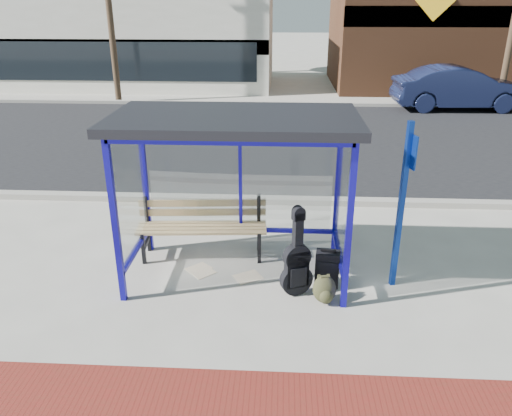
# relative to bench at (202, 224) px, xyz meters

# --- Properties ---
(ground) EXTENTS (120.00, 120.00, 0.00)m
(ground) POSITION_rel_bench_xyz_m (0.60, -0.62, -0.54)
(ground) COLOR #B2ADA0
(ground) RESTS_ON ground
(brick_paver_strip) EXTENTS (60.00, 1.00, 0.01)m
(brick_paver_strip) POSITION_rel_bench_xyz_m (0.60, -3.22, -0.54)
(brick_paver_strip) COLOR maroon
(brick_paver_strip) RESTS_ON ground
(curb_near) EXTENTS (60.00, 0.25, 0.12)m
(curb_near) POSITION_rel_bench_xyz_m (0.60, 2.28, -0.48)
(curb_near) COLOR gray
(curb_near) RESTS_ON ground
(street_asphalt) EXTENTS (60.00, 10.00, 0.00)m
(street_asphalt) POSITION_rel_bench_xyz_m (0.60, 7.38, -0.54)
(street_asphalt) COLOR black
(street_asphalt) RESTS_ON ground
(curb_far) EXTENTS (60.00, 0.25, 0.12)m
(curb_far) POSITION_rel_bench_xyz_m (0.60, 12.48, -0.48)
(curb_far) COLOR gray
(curb_far) RESTS_ON ground
(far_sidewalk) EXTENTS (60.00, 4.00, 0.01)m
(far_sidewalk) POSITION_rel_bench_xyz_m (0.60, 14.38, -0.54)
(far_sidewalk) COLOR #B2ADA0
(far_sidewalk) RESTS_ON ground
(bus_shelter) EXTENTS (3.30, 1.80, 2.42)m
(bus_shelter) POSITION_rel_bench_xyz_m (0.60, -0.55, 1.53)
(bus_shelter) COLOR #120D93
(bus_shelter) RESTS_ON ground
(storefront_white) EXTENTS (18.00, 6.04, 4.00)m
(storefront_white) POSITION_rel_bench_xyz_m (-8.40, 17.37, 1.46)
(storefront_white) COLOR silver
(storefront_white) RESTS_ON ground
(storefront_brown) EXTENTS (10.00, 7.08, 6.40)m
(storefront_brown) POSITION_rel_bench_xyz_m (8.60, 17.87, 2.66)
(storefront_brown) COLOR #59331E
(storefront_brown) RESTS_ON ground
(bench) EXTENTS (2.05, 0.62, 0.96)m
(bench) POSITION_rel_bench_xyz_m (0.00, 0.00, 0.00)
(bench) COLOR black
(bench) RESTS_ON ground
(guitar_bag) EXTENTS (0.47, 0.30, 1.25)m
(guitar_bag) POSITION_rel_bench_xyz_m (1.47, -1.09, -0.08)
(guitar_bag) COLOR black
(guitar_bag) RESTS_ON ground
(suitcase) EXTENTS (0.36, 0.26, 0.59)m
(suitcase) POSITION_rel_bench_xyz_m (1.92, -0.85, -0.27)
(suitcase) COLOR black
(suitcase) RESTS_ON ground
(backpack) EXTENTS (0.35, 0.33, 0.39)m
(backpack) POSITION_rel_bench_xyz_m (1.86, -1.28, -0.36)
(backpack) COLOR #31301B
(backpack) RESTS_ON ground
(sign_post) EXTENTS (0.13, 0.30, 2.40)m
(sign_post) POSITION_rel_bench_xyz_m (2.88, -0.76, 0.81)
(sign_post) COLOR navy
(sign_post) RESTS_ON ground
(newspaper_a) EXTENTS (0.43, 0.43, 0.01)m
(newspaper_a) POSITION_rel_bench_xyz_m (0.01, -0.48, -0.54)
(newspaper_a) COLOR white
(newspaper_a) RESTS_ON ground
(newspaper_b) EXTENTS (0.52, 0.53, 0.01)m
(newspaper_b) POSITION_rel_bench_xyz_m (0.04, -0.54, -0.54)
(newspaper_b) COLOR white
(newspaper_b) RESTS_ON ground
(newspaper_c) EXTENTS (0.49, 0.46, 0.01)m
(newspaper_c) POSITION_rel_bench_xyz_m (0.77, -0.69, -0.54)
(newspaper_c) COLOR white
(newspaper_c) RESTS_ON ground
(parked_car) EXTENTS (4.86, 1.83, 1.58)m
(parked_car) POSITION_rel_bench_xyz_m (7.78, 12.04, 0.25)
(parked_car) COLOR #161E40
(parked_car) RESTS_ON ground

